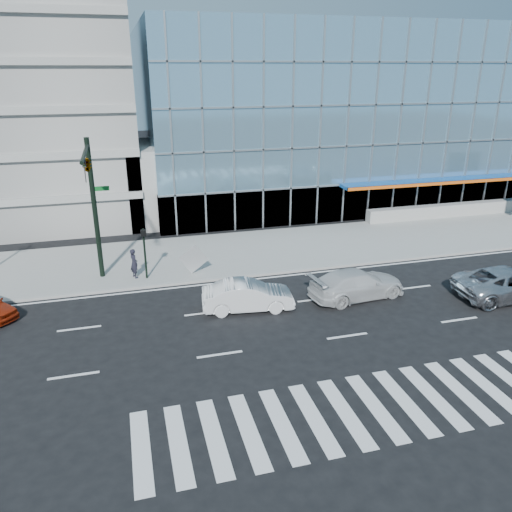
# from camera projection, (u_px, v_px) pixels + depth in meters

# --- Properties ---
(ground) EXTENTS (160.00, 160.00, 0.00)m
(ground) POSITION_uv_depth(u_px,v_px,m) (315.00, 300.00, 26.64)
(ground) COLOR black
(ground) RESTS_ON ground
(sidewalk) EXTENTS (120.00, 8.00, 0.15)m
(sidewalk) POSITION_uv_depth(u_px,v_px,m) (272.00, 249.00, 33.83)
(sidewalk) COLOR gray
(sidewalk) RESTS_ON ground
(theatre_building) EXTENTS (42.00, 26.00, 15.00)m
(theatre_building) POSITION_uv_depth(u_px,v_px,m) (352.00, 110.00, 50.88)
(theatre_building) COLOR #78AAC8
(theatre_building) RESTS_ON ground
(ramp_block) EXTENTS (6.00, 8.00, 6.00)m
(ramp_block) POSITION_uv_depth(u_px,v_px,m) (165.00, 181.00, 40.34)
(ramp_block) COLOR gray
(ramp_block) RESTS_ON ground
(traffic_signal) EXTENTS (1.14, 5.74, 8.00)m
(traffic_signal) POSITION_uv_depth(u_px,v_px,m) (90.00, 180.00, 25.87)
(traffic_signal) COLOR black
(traffic_signal) RESTS_ON sidewalk
(ped_signal_post) EXTENTS (0.30, 0.33, 3.00)m
(ped_signal_post) POSITION_uv_depth(u_px,v_px,m) (144.00, 246.00, 28.25)
(ped_signal_post) COLOR black
(ped_signal_post) RESTS_ON sidewalk
(silver_suv) EXTENTS (6.08, 3.04, 1.65)m
(silver_suv) POSITION_uv_depth(u_px,v_px,m) (510.00, 283.00, 26.63)
(silver_suv) COLOR #BCBCC1
(silver_suv) RESTS_ON ground
(white_suv) EXTENTS (5.60, 2.86, 1.55)m
(white_suv) POSITION_uv_depth(u_px,v_px,m) (357.00, 284.00, 26.67)
(white_suv) COLOR silver
(white_suv) RESTS_ON ground
(white_sedan) EXTENTS (4.80, 2.17, 1.53)m
(white_sedan) POSITION_uv_depth(u_px,v_px,m) (248.00, 296.00, 25.32)
(white_sedan) COLOR silver
(white_sedan) RESTS_ON ground
(pedestrian) EXTENTS (0.63, 0.75, 1.75)m
(pedestrian) POSITION_uv_depth(u_px,v_px,m) (134.00, 263.00, 28.80)
(pedestrian) COLOR black
(pedestrian) RESTS_ON sidewalk
(tilted_panel) EXTENTS (1.81, 0.16, 1.81)m
(tilted_panel) POSITION_uv_depth(u_px,v_px,m) (193.00, 259.00, 29.37)
(tilted_panel) COLOR #AAAAAA
(tilted_panel) RESTS_ON sidewalk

